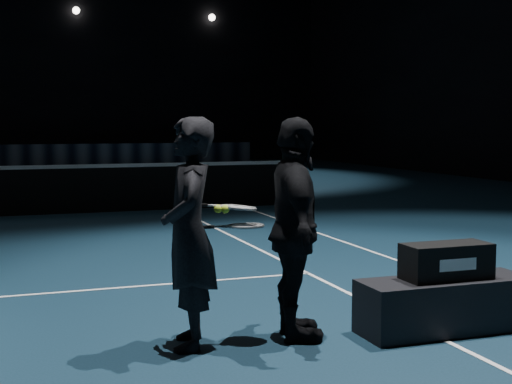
# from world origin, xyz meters

# --- Properties ---
(net_post_right) EXTENTS (0.10, 0.10, 1.10)m
(net_post_right) POSITION_xyz_m (6.40, 0.00, 0.55)
(net_post_right) COLOR black
(net_post_right) RESTS_ON floor
(player_bench) EXTENTS (1.49, 0.51, 0.45)m
(player_bench) POSITION_xyz_m (4.27, -8.88, 0.22)
(player_bench) COLOR black
(player_bench) RESTS_ON floor
(racket_bag) EXTENTS (0.74, 0.32, 0.30)m
(racket_bag) POSITION_xyz_m (4.27, -8.88, 0.59)
(racket_bag) COLOR black
(racket_bag) RESTS_ON player_bench
(bag_signature) EXTENTS (0.35, 0.01, 0.10)m
(bag_signature) POSITION_xyz_m (4.27, -9.04, 0.59)
(bag_signature) COLOR white
(bag_signature) RESTS_ON racket_bag
(player_a) EXTENTS (0.56, 0.73, 1.78)m
(player_a) POSITION_xyz_m (2.16, -8.56, 0.89)
(player_a) COLOR black
(player_a) RESTS_ON floor
(player_b) EXTENTS (0.67, 1.12, 1.78)m
(player_b) POSITION_xyz_m (3.00, -8.65, 0.89)
(player_b) COLOR black
(player_b) RESTS_ON floor
(racket_lower) EXTENTS (0.70, 0.29, 0.03)m
(racket_lower) POSITION_xyz_m (2.60, -8.61, 0.93)
(racket_lower) COLOR black
(racket_lower) RESTS_ON player_a
(racket_upper) EXTENTS (0.69, 0.25, 0.10)m
(racket_upper) POSITION_xyz_m (2.56, -8.56, 1.07)
(racket_upper) COLOR black
(racket_upper) RESTS_ON player_b
(tennis_balls) EXTENTS (0.12, 0.10, 0.12)m
(tennis_balls) POSITION_xyz_m (2.41, -8.58, 1.09)
(tennis_balls) COLOR #C8F032
(tennis_balls) RESTS_ON racket_upper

